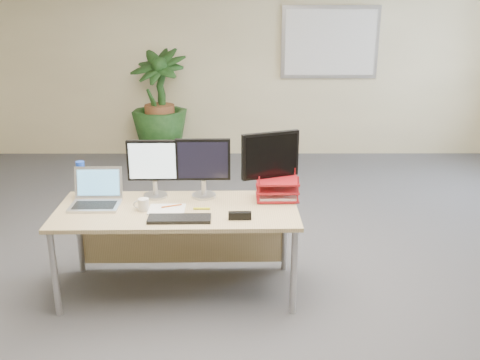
{
  "coord_description": "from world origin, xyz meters",
  "views": [
    {
      "loc": [
        -0.02,
        -3.36,
        2.13
      ],
      "look_at": [
        -0.01,
        0.35,
        0.85
      ],
      "focal_mm": 40.0,
      "sensor_mm": 36.0,
      "label": 1
    }
  ],
  "objects_px": {
    "monitor_right": "(203,164)",
    "monitor_left": "(154,165)",
    "desk": "(179,221)",
    "laptop": "(96,196)",
    "floor_plant": "(159,106)"
  },
  "relations": [
    {
      "from": "monitor_right",
      "to": "monitor_left",
      "type": "bearing_deg",
      "value": 179.65
    },
    {
      "from": "monitor_left",
      "to": "desk",
      "type": "bearing_deg",
      "value": -38.3
    },
    {
      "from": "monitor_left",
      "to": "laptop",
      "type": "relative_size",
      "value": 1.24
    },
    {
      "from": "monitor_left",
      "to": "laptop",
      "type": "xyz_separation_m",
      "value": [
        -0.41,
        -0.15,
        -0.19
      ]
    },
    {
      "from": "floor_plant",
      "to": "monitor_left",
      "type": "bearing_deg",
      "value": -82.56
    },
    {
      "from": "floor_plant",
      "to": "laptop",
      "type": "xyz_separation_m",
      "value": [
        0.01,
        -3.37,
        -0.02
      ]
    },
    {
      "from": "desk",
      "to": "floor_plant",
      "type": "height_order",
      "value": "floor_plant"
    },
    {
      "from": "desk",
      "to": "floor_plant",
      "type": "relative_size",
      "value": 1.18
    },
    {
      "from": "floor_plant",
      "to": "monitor_left",
      "type": "relative_size",
      "value": 3.37
    },
    {
      "from": "monitor_left",
      "to": "monitor_right",
      "type": "relative_size",
      "value": 0.97
    },
    {
      "from": "floor_plant",
      "to": "laptop",
      "type": "relative_size",
      "value": 4.17
    },
    {
      "from": "monitor_left",
      "to": "monitor_right",
      "type": "bearing_deg",
      "value": -0.35
    },
    {
      "from": "floor_plant",
      "to": "monitor_right",
      "type": "distance_m",
      "value": 3.32
    },
    {
      "from": "desk",
      "to": "monitor_left",
      "type": "height_order",
      "value": "monitor_left"
    },
    {
      "from": "desk",
      "to": "laptop",
      "type": "relative_size",
      "value": 4.9
    }
  ]
}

